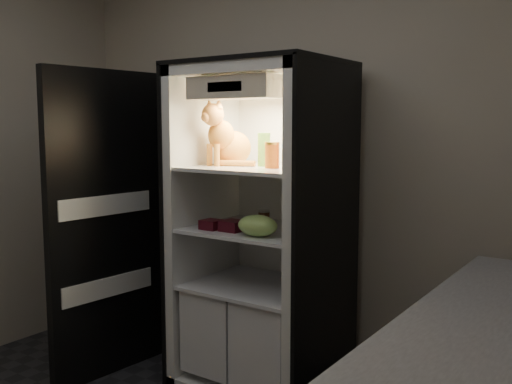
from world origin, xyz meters
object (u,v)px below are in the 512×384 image
(soda_can_c, at_px, (291,223))
(berry_box_right, at_px, (233,226))
(parmesan_shaker, at_px, (264,150))
(salsa_jar, at_px, (272,155))
(mayo_tub, at_px, (289,155))
(refrigerator, at_px, (264,251))
(grape_bag, at_px, (258,226))
(soda_can_b, at_px, (300,221))
(condiment_jar, at_px, (264,218))
(pepper_jar, at_px, (305,149))
(cream_carton, at_px, (291,160))
(tabby_cat, at_px, (227,140))
(soda_can_a, at_px, (292,218))
(berry_box_left, at_px, (212,224))

(soda_can_c, bearing_deg, berry_box_right, -158.19)
(parmesan_shaker, distance_m, salsa_jar, 0.16)
(parmesan_shaker, xyz_separation_m, mayo_tub, (0.09, 0.13, -0.03))
(refrigerator, distance_m, grape_bag, 0.36)
(berry_box_right, bearing_deg, soda_can_b, 24.66)
(salsa_jar, xyz_separation_m, condiment_jar, (-0.12, 0.11, -0.37))
(parmesan_shaker, distance_m, pepper_jar, 0.27)
(cream_carton, bearing_deg, berry_box_right, 179.39)
(soda_can_b, relative_size, soda_can_c, 1.13)
(mayo_tub, bearing_deg, condiment_jar, -128.89)
(tabby_cat, height_order, soda_can_c, tabby_cat)
(soda_can_a, bearing_deg, grape_bag, -95.32)
(parmesan_shaker, relative_size, soda_can_c, 1.59)
(tabby_cat, height_order, soda_can_a, tabby_cat)
(salsa_jar, bearing_deg, parmesan_shaker, 141.06)
(soda_can_a, bearing_deg, mayo_tub, 131.89)
(soda_can_a, height_order, soda_can_c, soda_can_c)
(soda_can_a, height_order, condiment_jar, soda_can_a)
(condiment_jar, xyz_separation_m, berry_box_right, (-0.06, -0.22, -0.02))
(soda_can_b, xyz_separation_m, condiment_jar, (-0.28, 0.07, -0.02))
(condiment_jar, bearing_deg, parmesan_shaker, -59.61)
(tabby_cat, distance_m, cream_carton, 0.57)
(cream_carton, xyz_separation_m, soda_can_c, (-0.07, 0.13, -0.35))
(parmesan_shaker, height_order, cream_carton, parmesan_shaker)
(grape_bag, bearing_deg, refrigerator, 117.73)
(pepper_jar, xyz_separation_m, grape_bag, (-0.14, -0.24, -0.40))
(cream_carton, distance_m, grape_bag, 0.39)
(berry_box_left, xyz_separation_m, berry_box_right, (0.13, 0.02, 0.00))
(berry_box_right, bearing_deg, parmesan_shaker, 73.49)
(salsa_jar, distance_m, berry_box_left, 0.52)
(tabby_cat, bearing_deg, soda_can_a, 22.63)
(refrigerator, xyz_separation_m, condiment_jar, (-0.00, 0.01, 0.20))
(tabby_cat, distance_m, berry_box_right, 0.52)
(salsa_jar, bearing_deg, soda_can_b, 13.19)
(condiment_jar, bearing_deg, tabby_cat, -165.46)
(soda_can_c, xyz_separation_m, condiment_jar, (-0.25, 0.10, -0.01))
(soda_can_c, relative_size, berry_box_right, 1.02)
(soda_can_c, relative_size, condiment_jar, 1.28)
(mayo_tub, height_order, soda_can_c, mayo_tub)
(refrigerator, height_order, grape_bag, refrigerator)
(parmesan_shaker, bearing_deg, pepper_jar, -2.28)
(refrigerator, relative_size, pepper_jar, 8.79)
(tabby_cat, xyz_separation_m, berry_box_right, (0.17, -0.17, -0.47))
(refrigerator, xyz_separation_m, salsa_jar, (0.12, -0.10, 0.57))
(mayo_tub, relative_size, berry_box_right, 1.05)
(tabby_cat, relative_size, soda_can_a, 3.32)
(refrigerator, distance_m, condiment_jar, 0.20)
(tabby_cat, height_order, pepper_jar, tabby_cat)
(soda_can_c, distance_m, berry_box_right, 0.33)
(condiment_jar, bearing_deg, soda_can_a, 13.94)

